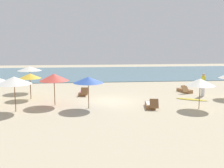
% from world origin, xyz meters
% --- Properties ---
extents(ground_plane, '(60.00, 60.00, 0.00)m').
position_xyz_m(ground_plane, '(0.00, 0.00, 0.00)').
color(ground_plane, '#BCAD8E').
extents(ocean_water, '(48.00, 16.00, 0.06)m').
position_xyz_m(ocean_water, '(0.00, 17.00, 0.03)').
color(ocean_water, slate).
rests_on(ocean_water, ground_plane).
extents(umbrella_0, '(1.95, 1.95, 2.02)m').
position_xyz_m(umbrella_0, '(5.75, -2.59, 1.79)').
color(umbrella_0, brown).
rests_on(umbrella_0, ground_plane).
extents(umbrella_2, '(2.05, 2.05, 2.25)m').
position_xyz_m(umbrella_2, '(-6.66, 4.35, 2.07)').
color(umbrella_2, brown).
rests_on(umbrella_2, ground_plane).
extents(umbrella_3, '(2.04, 2.04, 2.23)m').
position_xyz_m(umbrella_3, '(-3.95, -0.75, 1.98)').
color(umbrella_3, brown).
rests_on(umbrella_3, ground_plane).
extents(umbrella_4, '(1.99, 1.99, 2.13)m').
position_xyz_m(umbrella_4, '(-1.59, -1.82, 1.92)').
color(umbrella_4, brown).
rests_on(umbrella_4, ground_plane).
extents(umbrella_6, '(2.18, 2.18, 2.26)m').
position_xyz_m(umbrella_6, '(-6.25, -2.23, 2.02)').
color(umbrella_6, brown).
rests_on(umbrella_6, ground_plane).
extents(umbrella_8, '(1.71, 1.71, 1.99)m').
position_xyz_m(umbrella_8, '(-6.06, 1.53, 1.79)').
color(umbrella_8, brown).
rests_on(umbrella_8, ground_plane).
extents(lounger_0, '(0.82, 1.72, 0.72)m').
position_xyz_m(lounger_0, '(-2.00, 2.58, 0.18)').
color(lounger_0, brown).
rests_on(lounger_0, ground_plane).
extents(lounger_1, '(0.81, 1.72, 0.72)m').
position_xyz_m(lounger_1, '(2.57, -2.08, 0.18)').
color(lounger_1, brown).
rests_on(lounger_1, ground_plane).
extents(lounger_2, '(1.10, 1.78, 0.70)m').
position_xyz_m(lounger_2, '(6.81, 2.92, 0.17)').
color(lounger_2, olive).
rests_on(lounger_2, ground_plane).
extents(person_0, '(0.49, 0.49, 1.86)m').
position_xyz_m(person_0, '(7.72, 1.30, 0.94)').
color(person_0, white).
rests_on(person_0, ground_plane).
extents(surfboard, '(2.28, 1.60, 0.07)m').
position_xyz_m(surfboard, '(6.29, -0.02, 0.04)').
color(surfboard, gold).
rests_on(surfboard, ground_plane).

